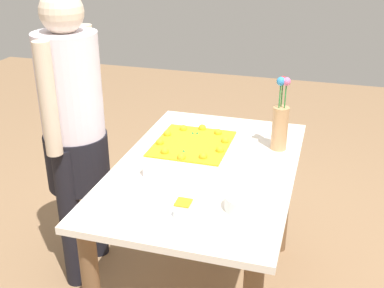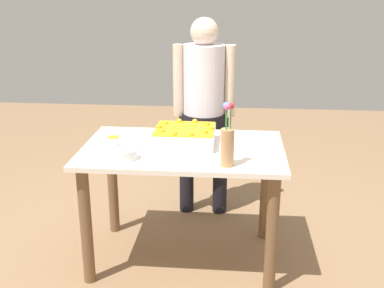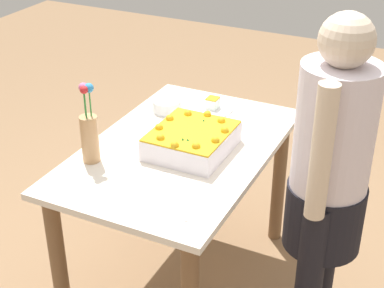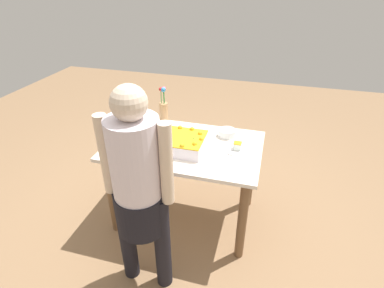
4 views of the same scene
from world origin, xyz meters
name	(u,v)px [view 3 (image 3 of 4)]	position (x,y,z in m)	size (l,w,h in m)	color
ground_plane	(181,278)	(0.00, 0.00, 0.00)	(8.00, 8.00, 0.00)	#8C6A4A
dining_table	(180,174)	(0.00, 0.00, 0.62)	(1.22, 0.78, 0.76)	silver
sheet_cake	(192,140)	(0.01, 0.06, 0.82)	(0.37, 0.33, 0.13)	white
serving_plate_with_slice	(213,107)	(-0.42, -0.03, 0.78)	(0.21, 0.21, 0.07)	white
cake_knife	(178,205)	(0.41, 0.20, 0.77)	(0.22, 0.02, 0.00)	silver
flower_vase	(89,133)	(0.27, -0.29, 0.90)	(0.08, 0.08, 0.36)	tan
fruit_bowl	(167,106)	(-0.31, -0.23, 0.79)	(0.14, 0.14, 0.06)	silver
person_standing	(329,174)	(0.08, 0.69, 0.85)	(0.45, 0.31, 1.49)	black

